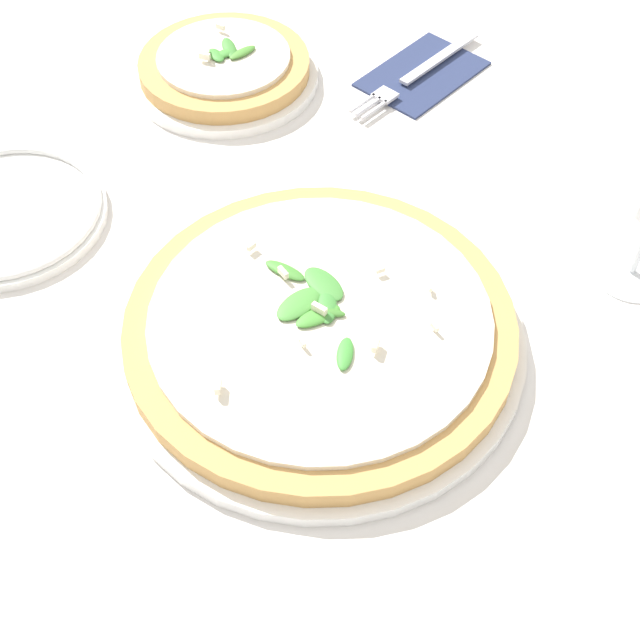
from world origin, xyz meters
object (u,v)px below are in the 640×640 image
Objects in this scene: pizza_arugula_main at (320,329)px; fork at (418,72)px; side_plate_white at (5,213)px; pizza_personal_side at (225,69)px.

pizza_arugula_main is 0.41m from fork.
side_plate_white reaches higher than fork.
side_plate_white is at bearing -3.58° from pizza_personal_side.
pizza_personal_side reaches higher than fork.
pizza_personal_side is 0.31m from side_plate_white.
fork is (-0.38, -0.15, -0.01)m from pizza_arugula_main.
side_plate_white is (0.07, -0.35, -0.01)m from pizza_arugula_main.
fork is 0.49m from side_plate_white.
pizza_personal_side is (-0.24, -0.33, -0.00)m from pizza_arugula_main.
pizza_personal_side is 0.23m from fork.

